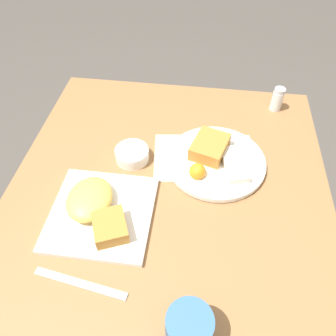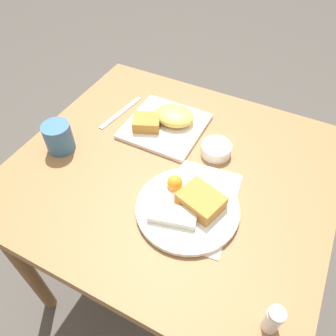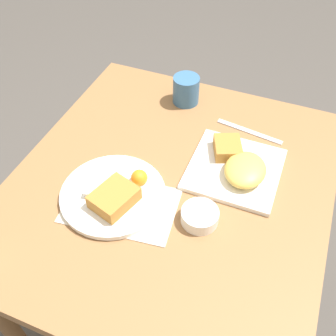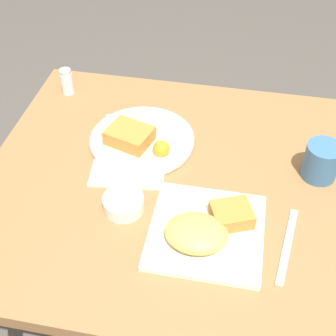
{
  "view_description": "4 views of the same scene",
  "coord_description": "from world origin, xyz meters",
  "px_view_note": "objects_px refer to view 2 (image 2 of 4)",
  "views": [
    {
      "loc": [
        0.52,
        0.07,
        1.41
      ],
      "look_at": [
        -0.03,
        -0.0,
        0.78
      ],
      "focal_mm": 35.0,
      "sensor_mm": 36.0,
      "label": 1
    },
    {
      "loc": [
        -0.28,
        0.59,
        1.46
      ],
      "look_at": [
        -0.0,
        0.04,
        0.77
      ],
      "focal_mm": 35.0,
      "sensor_mm": 36.0,
      "label": 2
    },
    {
      "loc": [
        -0.65,
        -0.25,
        1.53
      ],
      "look_at": [
        0.01,
        0.01,
        0.77
      ],
      "focal_mm": 42.0,
      "sensor_mm": 36.0,
      "label": 3
    },
    {
      "loc": [
        0.14,
        -0.79,
        1.54
      ],
      "look_at": [
        -0.01,
        -0.02,
        0.78
      ],
      "focal_mm": 50.0,
      "sensor_mm": 36.0,
      "label": 4
    }
  ],
  "objects_px": {
    "plate_oval_far": "(189,206)",
    "coffee_mug": "(59,137)",
    "sauce_ramekin": "(216,149)",
    "butter_knife": "(121,112)",
    "salt_shaker": "(272,320)",
    "plate_square_near": "(166,122)"
  },
  "relations": [
    {
      "from": "plate_square_near",
      "to": "salt_shaker",
      "type": "bearing_deg",
      "value": 135.99
    },
    {
      "from": "butter_knife",
      "to": "salt_shaker",
      "type": "bearing_deg",
      "value": 63.59
    },
    {
      "from": "plate_square_near",
      "to": "plate_oval_far",
      "type": "height_order",
      "value": "plate_square_near"
    },
    {
      "from": "plate_square_near",
      "to": "coffee_mug",
      "type": "xyz_separation_m",
      "value": [
        0.25,
        0.24,
        0.02
      ]
    },
    {
      "from": "plate_oval_far",
      "to": "coffee_mug",
      "type": "distance_m",
      "value": 0.45
    },
    {
      "from": "plate_square_near",
      "to": "butter_knife",
      "type": "height_order",
      "value": "plate_square_near"
    },
    {
      "from": "salt_shaker",
      "to": "coffee_mug",
      "type": "relative_size",
      "value": 0.85
    },
    {
      "from": "plate_square_near",
      "to": "butter_knife",
      "type": "xyz_separation_m",
      "value": [
        0.17,
        0.01,
        -0.02
      ]
    },
    {
      "from": "plate_oval_far",
      "to": "coffee_mug",
      "type": "bearing_deg",
      "value": -4.2
    },
    {
      "from": "salt_shaker",
      "to": "butter_knife",
      "type": "height_order",
      "value": "salt_shaker"
    },
    {
      "from": "butter_knife",
      "to": "coffee_mug",
      "type": "bearing_deg",
      "value": -8.48
    },
    {
      "from": "sauce_ramekin",
      "to": "butter_knife",
      "type": "height_order",
      "value": "sauce_ramekin"
    },
    {
      "from": "plate_square_near",
      "to": "salt_shaker",
      "type": "height_order",
      "value": "salt_shaker"
    },
    {
      "from": "plate_square_near",
      "to": "plate_oval_far",
      "type": "bearing_deg",
      "value": 127.22
    },
    {
      "from": "butter_knife",
      "to": "coffee_mug",
      "type": "height_order",
      "value": "coffee_mug"
    },
    {
      "from": "plate_oval_far",
      "to": "coffee_mug",
      "type": "xyz_separation_m",
      "value": [
        0.45,
        -0.03,
        0.03
      ]
    },
    {
      "from": "sauce_ramekin",
      "to": "plate_square_near",
      "type": "bearing_deg",
      "value": -12.53
    },
    {
      "from": "sauce_ramekin",
      "to": "salt_shaker",
      "type": "distance_m",
      "value": 0.5
    },
    {
      "from": "sauce_ramekin",
      "to": "butter_knife",
      "type": "xyz_separation_m",
      "value": [
        0.37,
        -0.04,
        -0.02
      ]
    },
    {
      "from": "coffee_mug",
      "to": "sauce_ramekin",
      "type": "bearing_deg",
      "value": -155.88
    },
    {
      "from": "sauce_ramekin",
      "to": "butter_knife",
      "type": "bearing_deg",
      "value": -5.63
    },
    {
      "from": "plate_square_near",
      "to": "salt_shaker",
      "type": "relative_size",
      "value": 3.14
    }
  ]
}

